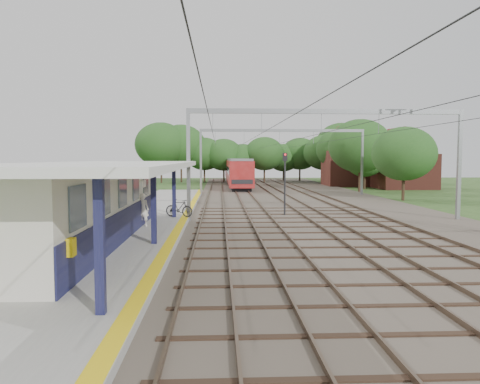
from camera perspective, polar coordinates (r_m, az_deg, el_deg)
name	(u,v)px	position (r m, az deg, el deg)	size (l,w,h in m)	color
ground	(323,289)	(14.71, 10.05, -11.60)	(160.00, 160.00, 0.00)	#2D4C1E
ballast_bed	(294,200)	(44.56, 6.63, -0.92)	(18.00, 90.00, 0.10)	#473D33
platform	(146,222)	(28.40, -11.43, -3.62)	(5.00, 52.00, 0.35)	gray
yellow_stripe	(184,219)	(28.12, -6.89, -3.27)	(0.45, 52.00, 0.01)	yellow
station_building	(89,202)	(21.67, -17.94, -1.16)	(3.41, 18.00, 3.40)	beige
canopy	(108,166)	(20.34, -15.77, 3.06)	(6.40, 20.00, 3.44)	#121339
rail_tracks	(268,198)	(44.22, 3.43, -0.78)	(11.80, 88.00, 0.15)	brown
catenary_system	(297,140)	(39.66, 6.92, 6.35)	(17.22, 88.00, 7.00)	gray
tree_band	(265,152)	(71.28, 3.03, 4.91)	(31.72, 30.88, 8.82)	#382619
house_near	(404,166)	(64.50, 19.40, 3.05)	(7.00, 6.12, 7.89)	brown
house_far	(353,163)	(68.54, 13.64, 3.42)	(8.00, 6.12, 8.66)	brown
person	(143,210)	(25.41, -11.77, -2.12)	(0.65, 0.42, 1.77)	white
bicycle	(179,208)	(29.07, -7.44, -1.94)	(0.52, 1.84, 1.11)	black
train	(236,170)	(70.68, -0.46, 2.66)	(2.89, 35.98, 3.80)	black
signal_post	(285,177)	(31.92, 5.49, 1.89)	(0.34, 0.30, 4.33)	black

